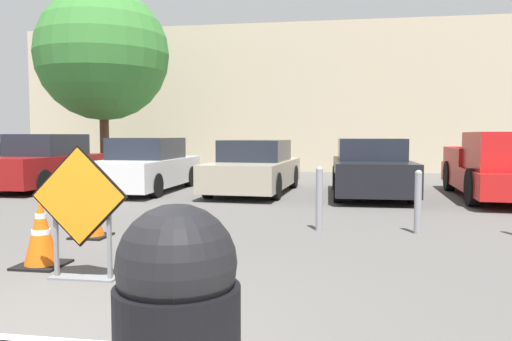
{
  "coord_description": "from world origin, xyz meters",
  "views": [
    {
      "loc": [
        2.36,
        -3.03,
        1.56
      ],
      "look_at": [
        0.58,
        7.92,
        0.77
      ],
      "focal_mm": 35.0,
      "sensor_mm": 36.0,
      "label": 1
    }
  ],
  "objects": [
    {
      "name": "parked_car_fourth",
      "position": [
        0.16,
        10.31,
        0.66
      ],
      "size": [
        2.13,
        4.7,
        1.43
      ],
      "rotation": [
        0.0,
        0.0,
        3.08
      ],
      "color": "#A39984",
      "rests_on": "ground_plane"
    },
    {
      "name": "road_closed_sign",
      "position": [
        -0.34,
        1.87,
        0.79
      ],
      "size": [
        1.09,
        0.2,
        1.46
      ],
      "color": "black",
      "rests_on": "ground_plane"
    },
    {
      "name": "parked_car_third",
      "position": [
        -2.9,
        10.19,
        0.68
      ],
      "size": [
        1.89,
        4.54,
        1.49
      ],
      "rotation": [
        0.0,
        0.0,
        3.13
      ],
      "color": "silver",
      "rests_on": "ground_plane"
    },
    {
      "name": "street_tree_behind_lot",
      "position": [
        -5.85,
        13.69,
        4.39
      ],
      "size": [
        4.63,
        4.63,
        6.72
      ],
      "color": "#513823",
      "rests_on": "ground_plane"
    },
    {
      "name": "traffic_cone_nearest",
      "position": [
        -1.09,
        2.32,
        0.4
      ],
      "size": [
        0.53,
        0.53,
        0.82
      ],
      "color": "black",
      "rests_on": "ground_plane"
    },
    {
      "name": "trash_bin",
      "position": [
        1.64,
        -0.86,
        0.69
      ],
      "size": [
        0.59,
        0.59,
        1.1
      ],
      "color": "black",
      "rests_on": "sidewalk_strip"
    },
    {
      "name": "building_facade_backdrop",
      "position": [
        -0.62,
        20.77,
        3.16
      ],
      "size": [
        22.31,
        5.0,
        6.33
      ],
      "color": "beige",
      "rests_on": "ground_plane"
    },
    {
      "name": "pickup_truck",
      "position": [
        6.25,
        9.66,
        0.74
      ],
      "size": [
        2.19,
        5.37,
        1.63
      ],
      "rotation": [
        0.0,
        0.0,
        3.09
      ],
      "color": "red",
      "rests_on": "ground_plane"
    },
    {
      "name": "bollard_nearest",
      "position": [
        2.08,
        5.09,
        0.55
      ],
      "size": [
        0.12,
        0.12,
        1.05
      ],
      "color": "gray",
      "rests_on": "ground_plane"
    },
    {
      "name": "traffic_cone_second",
      "position": [
        -1.34,
        4.0,
        0.3
      ],
      "size": [
        0.53,
        0.53,
        0.62
      ],
      "color": "black",
      "rests_on": "ground_plane"
    },
    {
      "name": "bollard_second",
      "position": [
        3.63,
        5.09,
        0.53
      ],
      "size": [
        0.12,
        0.12,
        1.01
      ],
      "color": "gray",
      "rests_on": "ground_plane"
    },
    {
      "name": "ground_plane",
      "position": [
        0.0,
        10.0,
        0.0
      ],
      "size": [
        96.0,
        96.0,
        0.0
      ],
      "primitive_type": "plane",
      "color": "#565451"
    },
    {
      "name": "parked_car_second",
      "position": [
        -5.96,
        10.21,
        0.73
      ],
      "size": [
        1.96,
        4.38,
        1.59
      ],
      "rotation": [
        0.0,
        0.0,
        3.1
      ],
      "color": "maroon",
      "rests_on": "ground_plane"
    },
    {
      "name": "parked_car_fifth",
      "position": [
        3.21,
        9.97,
        0.69
      ],
      "size": [
        1.95,
        4.35,
        1.47
      ],
      "rotation": [
        0.0,
        0.0,
        3.16
      ],
      "color": "black",
      "rests_on": "ground_plane"
    }
  ]
}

